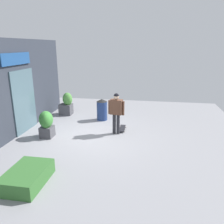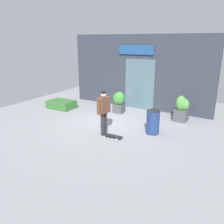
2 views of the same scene
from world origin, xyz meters
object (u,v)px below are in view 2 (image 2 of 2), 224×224
skateboard (112,136)px  trash_bin (153,121)px  skateboarder (104,108)px  planter_box_left (119,101)px  planter_box_right (182,108)px

skateboard → trash_bin: 1.62m
skateboarder → planter_box_left: size_ratio=1.61×
skateboarder → trash_bin: size_ratio=1.63×
trash_bin → planter_box_left: bearing=145.1°
skateboard → trash_bin: (1.11, 1.09, 0.44)m
skateboarder → skateboard: skateboarder is taller
planter_box_right → trash_bin: planter_box_right is taller
planter_box_left → skateboard: bearing=-65.7°
planter_box_left → skateboarder: bearing=-73.2°
planter_box_right → trash_bin: bearing=-105.9°
skateboard → planter_box_left: (-1.23, 2.72, 0.51)m
skateboard → planter_box_left: 3.03m
planter_box_left → planter_box_right: (2.88, 0.29, -0.01)m
trash_bin → skateboarder: bearing=-150.1°
planter_box_left → trash_bin: (2.34, -1.63, -0.07)m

